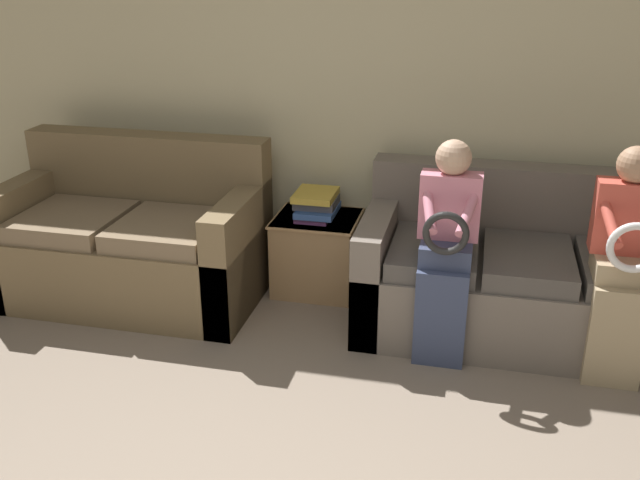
{
  "coord_description": "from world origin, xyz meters",
  "views": [
    {
      "loc": [
        0.73,
        -1.39,
        2.04
      ],
      "look_at": [
        -0.0,
        1.75,
        0.72
      ],
      "focal_mm": 40.0,
      "sensor_mm": 36.0,
      "label": 1
    }
  ],
  "objects_px": {
    "child_left_seated": "(447,243)",
    "child_right_seated": "(625,256)",
    "book_stack": "(316,204)",
    "couch_main": "(524,278)",
    "couch_side": "(134,243)",
    "side_shelf": "(317,252)"
  },
  "relations": [
    {
      "from": "child_right_seated",
      "to": "side_shelf",
      "type": "height_order",
      "value": "child_right_seated"
    },
    {
      "from": "couch_main",
      "to": "child_left_seated",
      "type": "xyz_separation_m",
      "value": [
        -0.43,
        -0.37,
        0.32
      ]
    },
    {
      "from": "couch_side",
      "to": "child_right_seated",
      "type": "xyz_separation_m",
      "value": [
        2.79,
        -0.28,
        0.3
      ]
    },
    {
      "from": "couch_main",
      "to": "couch_side",
      "type": "relative_size",
      "value": 1.16
    },
    {
      "from": "child_left_seated",
      "to": "child_right_seated",
      "type": "bearing_deg",
      "value": -0.01
    },
    {
      "from": "child_right_seated",
      "to": "book_stack",
      "type": "bearing_deg",
      "value": 160.24
    },
    {
      "from": "couch_main",
      "to": "child_right_seated",
      "type": "height_order",
      "value": "child_right_seated"
    },
    {
      "from": "couch_side",
      "to": "child_right_seated",
      "type": "height_order",
      "value": "child_right_seated"
    },
    {
      "from": "side_shelf",
      "to": "book_stack",
      "type": "xyz_separation_m",
      "value": [
        -0.0,
        0.0,
        0.32
      ]
    },
    {
      "from": "couch_side",
      "to": "side_shelf",
      "type": "relative_size",
      "value": 3.02
    },
    {
      "from": "child_right_seated",
      "to": "side_shelf",
      "type": "bearing_deg",
      "value": 160.27
    },
    {
      "from": "child_right_seated",
      "to": "book_stack",
      "type": "xyz_separation_m",
      "value": [
        -1.7,
        0.61,
        -0.07
      ]
    },
    {
      "from": "child_left_seated",
      "to": "book_stack",
      "type": "distance_m",
      "value": 1.04
    },
    {
      "from": "couch_main",
      "to": "child_right_seated",
      "type": "bearing_deg",
      "value": -41.02
    },
    {
      "from": "child_left_seated",
      "to": "book_stack",
      "type": "bearing_deg",
      "value": 143.94
    },
    {
      "from": "child_left_seated",
      "to": "book_stack",
      "type": "xyz_separation_m",
      "value": [
        -0.84,
        0.61,
        -0.07
      ]
    },
    {
      "from": "child_right_seated",
      "to": "book_stack",
      "type": "distance_m",
      "value": 1.81
    },
    {
      "from": "child_left_seated",
      "to": "book_stack",
      "type": "height_order",
      "value": "child_left_seated"
    },
    {
      "from": "couch_main",
      "to": "couch_side",
      "type": "bearing_deg",
      "value": -177.68
    },
    {
      "from": "book_stack",
      "to": "couch_main",
      "type": "bearing_deg",
      "value": -10.54
    },
    {
      "from": "couch_side",
      "to": "couch_main",
      "type": "bearing_deg",
      "value": 2.32
    },
    {
      "from": "child_right_seated",
      "to": "book_stack",
      "type": "height_order",
      "value": "child_right_seated"
    }
  ]
}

